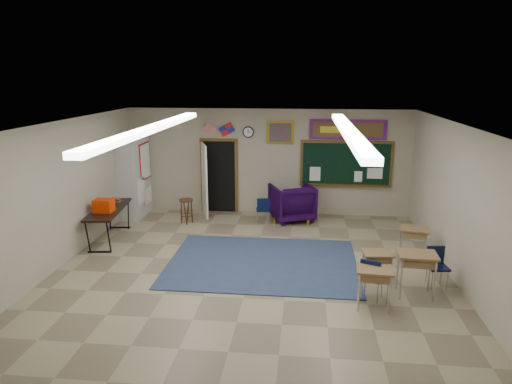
# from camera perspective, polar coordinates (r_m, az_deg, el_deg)

# --- Properties ---
(floor) EXTENTS (9.00, 9.00, 0.00)m
(floor) POSITION_cam_1_polar(r_m,az_deg,el_deg) (9.18, -0.90, -10.76)
(floor) COLOR tan
(floor) RESTS_ON ground
(back_wall) EXTENTS (8.00, 0.04, 3.00)m
(back_wall) POSITION_cam_1_polar(r_m,az_deg,el_deg) (13.01, 1.46, 3.77)
(back_wall) COLOR #B3A991
(back_wall) RESTS_ON floor
(front_wall) EXTENTS (8.00, 0.04, 3.00)m
(front_wall) POSITION_cam_1_polar(r_m,az_deg,el_deg) (4.56, -8.13, -17.57)
(front_wall) COLOR #B3A991
(front_wall) RESTS_ON floor
(left_wall) EXTENTS (0.04, 9.00, 3.00)m
(left_wall) POSITION_cam_1_polar(r_m,az_deg,el_deg) (9.94, -24.48, -0.90)
(left_wall) COLOR #B3A991
(left_wall) RESTS_ON floor
(right_wall) EXTENTS (0.04, 9.00, 3.00)m
(right_wall) POSITION_cam_1_polar(r_m,az_deg,el_deg) (9.09, 24.98, -2.31)
(right_wall) COLOR #B3A991
(right_wall) RESTS_ON floor
(ceiling) EXTENTS (8.00, 9.00, 0.04)m
(ceiling) POSITION_cam_1_polar(r_m,az_deg,el_deg) (8.35, -0.98, 8.20)
(ceiling) COLOR silver
(ceiling) RESTS_ON back_wall
(area_rug) EXTENTS (4.00, 3.00, 0.02)m
(area_rug) POSITION_cam_1_polar(r_m,az_deg,el_deg) (9.88, 0.83, -8.80)
(area_rug) COLOR #30425C
(area_rug) RESTS_ON floor
(fluorescent_strips) EXTENTS (3.86, 6.00, 0.10)m
(fluorescent_strips) POSITION_cam_1_polar(r_m,az_deg,el_deg) (8.36, -0.98, 7.79)
(fluorescent_strips) COLOR white
(fluorescent_strips) RESTS_ON ceiling
(doorway) EXTENTS (1.10, 0.89, 2.16)m
(doorway) POSITION_cam_1_polar(r_m,az_deg,el_deg) (13.15, -5.14, 1.87)
(doorway) COLOR black
(doorway) RESTS_ON back_wall
(chalkboard) EXTENTS (2.55, 0.14, 1.30)m
(chalkboard) POSITION_cam_1_polar(r_m,az_deg,el_deg) (12.99, 11.18, 3.32)
(chalkboard) COLOR brown
(chalkboard) RESTS_ON back_wall
(bulletin_board) EXTENTS (2.10, 0.05, 0.55)m
(bulletin_board) POSITION_cam_1_polar(r_m,az_deg,el_deg) (12.85, 11.40, 7.64)
(bulletin_board) COLOR red
(bulletin_board) RESTS_ON back_wall
(framed_art_print) EXTENTS (0.75, 0.05, 0.65)m
(framed_art_print) POSITION_cam_1_polar(r_m,az_deg,el_deg) (12.82, 3.05, 7.44)
(framed_art_print) COLOR olive
(framed_art_print) RESTS_ON back_wall
(wall_clock) EXTENTS (0.32, 0.05, 0.32)m
(wall_clock) POSITION_cam_1_polar(r_m,az_deg,el_deg) (12.90, -0.98, 7.50)
(wall_clock) COLOR black
(wall_clock) RESTS_ON back_wall
(wall_flags) EXTENTS (1.16, 0.06, 0.70)m
(wall_flags) POSITION_cam_1_polar(r_m,az_deg,el_deg) (12.99, -4.76, 8.08)
(wall_flags) COLOR red
(wall_flags) RESTS_ON back_wall
(storage_cabinet) EXTENTS (0.59, 1.25, 2.20)m
(storage_cabinet) POSITION_cam_1_polar(r_m,az_deg,el_deg) (13.28, -14.97, 1.73)
(storage_cabinet) COLOR beige
(storage_cabinet) RESTS_ON floor
(wingback_armchair) EXTENTS (1.40, 1.42, 1.00)m
(wingback_armchair) POSITION_cam_1_polar(r_m,az_deg,el_deg) (12.60, 4.51, -1.30)
(wingback_armchair) COLOR black
(wingback_armchair) RESTS_ON floor
(student_chair_reading) EXTENTS (0.43, 0.43, 0.75)m
(student_chair_reading) POSITION_cam_1_polar(r_m,az_deg,el_deg) (12.27, 0.88, -2.31)
(student_chair_reading) COLOR black
(student_chair_reading) RESTS_ON floor
(student_chair_desk_a) EXTENTS (0.52, 0.52, 0.80)m
(student_chair_desk_a) POSITION_cam_1_polar(r_m,az_deg,el_deg) (8.50, 14.29, -10.41)
(student_chair_desk_a) COLOR black
(student_chair_desk_a) RESTS_ON floor
(student_chair_desk_b) EXTENTS (0.43, 0.43, 0.76)m
(student_chair_desk_b) POSITION_cam_1_polar(r_m,az_deg,el_deg) (9.34, 21.75, -8.83)
(student_chair_desk_b) COLOR black
(student_chair_desk_b) RESTS_ON floor
(student_desk_front_left) EXTENTS (0.59, 0.47, 0.66)m
(student_desk_front_left) POSITION_cam_1_polar(r_m,az_deg,el_deg) (9.07, 14.86, -9.02)
(student_desk_front_left) COLOR olive
(student_desk_front_left) RESTS_ON floor
(student_desk_front_right) EXTENTS (0.70, 0.58, 0.74)m
(student_desk_front_right) POSITION_cam_1_polar(r_m,az_deg,el_deg) (10.44, 19.04, -5.97)
(student_desk_front_right) COLOR olive
(student_desk_front_right) RESTS_ON floor
(student_desk_back_left) EXTENTS (0.64, 0.50, 0.73)m
(student_desk_back_left) POSITION_cam_1_polar(r_m,az_deg,el_deg) (8.20, 14.52, -11.33)
(student_desk_back_left) COLOR olive
(student_desk_back_left) RESTS_ON floor
(student_desk_back_right) EXTENTS (0.70, 0.54, 0.82)m
(student_desk_back_right) POSITION_cam_1_polar(r_m,az_deg,el_deg) (8.83, 19.37, -9.44)
(student_desk_back_right) COLOR olive
(student_desk_back_right) RESTS_ON floor
(folding_table) EXTENTS (0.86, 1.98, 1.09)m
(folding_table) POSITION_cam_1_polar(r_m,az_deg,el_deg) (11.62, -17.88, -3.68)
(folding_table) COLOR black
(folding_table) RESTS_ON floor
(wooden_stool) EXTENTS (0.38, 0.38, 0.66)m
(wooden_stool) POSITION_cam_1_polar(r_m,az_deg,el_deg) (12.47, -8.67, -2.34)
(wooden_stool) COLOR #553719
(wooden_stool) RESTS_ON floor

